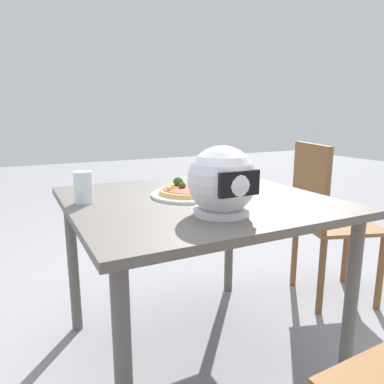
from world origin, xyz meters
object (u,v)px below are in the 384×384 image
at_px(pizza, 187,190).
at_px(drinking_glass, 83,187).
at_px(chair_side, 324,214).
at_px(motorcycle_helmet, 222,182).
at_px(dining_table, 196,217).

relative_size(pizza, drinking_glass, 1.97).
bearing_deg(drinking_glass, chair_side, -179.51).
xyz_separation_m(motorcycle_helmet, drinking_glass, (0.39, -0.37, -0.05)).
xyz_separation_m(dining_table, drinking_glass, (0.43, -0.11, 0.14)).
distance_m(dining_table, motorcycle_helmet, 0.33).
xyz_separation_m(drinking_glass, chair_side, (-1.30, -0.01, -0.27)).
bearing_deg(dining_table, drinking_glass, -14.27).
bearing_deg(chair_side, drinking_glass, 0.49).
relative_size(dining_table, chair_side, 1.12).
height_order(dining_table, chair_side, chair_side).
bearing_deg(dining_table, chair_side, -172.15).
distance_m(dining_table, pizza, 0.12).
relative_size(dining_table, motorcycle_helmet, 4.32).
xyz_separation_m(motorcycle_helmet, chair_side, (-0.91, -0.38, -0.32)).
height_order(motorcycle_helmet, drinking_glass, motorcycle_helmet).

